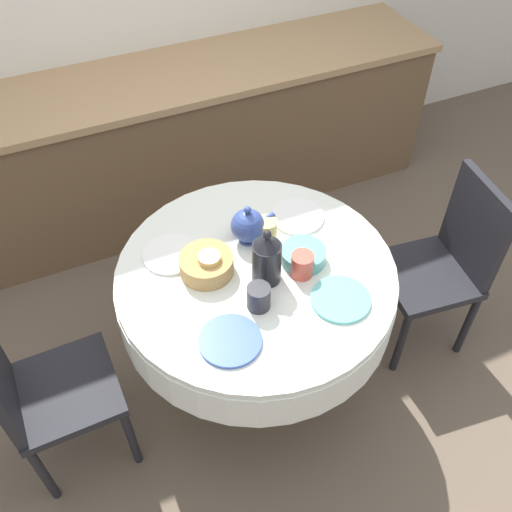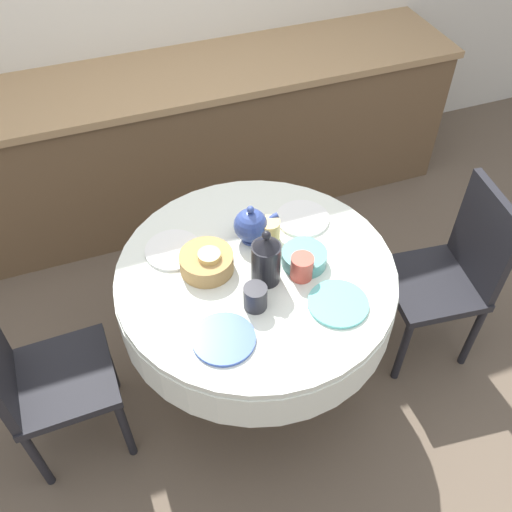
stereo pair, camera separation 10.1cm
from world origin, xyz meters
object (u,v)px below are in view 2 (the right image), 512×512
(coffee_carafe, at_px, (266,260))
(chair_right, at_px, (37,375))
(chair_left, at_px, (451,270))
(teapot, at_px, (251,225))

(coffee_carafe, bearing_deg, chair_right, 178.00)
(chair_right, xyz_separation_m, coffee_carafe, (0.92, -0.03, 0.34))
(chair_left, distance_m, coffee_carafe, 0.94)
(chair_left, bearing_deg, coffee_carafe, 93.39)
(chair_left, xyz_separation_m, coffee_carafe, (-0.88, 0.05, 0.34))
(teapot, bearing_deg, chair_left, -17.31)
(chair_left, xyz_separation_m, teapot, (-0.86, 0.27, 0.32))
(chair_right, distance_m, teapot, 1.01)
(chair_left, distance_m, teapot, 0.95)
(chair_right, height_order, coffee_carafe, coffee_carafe)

